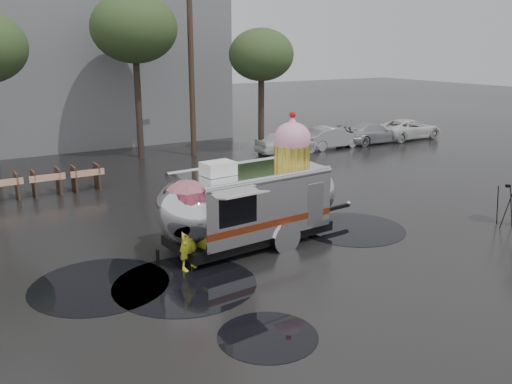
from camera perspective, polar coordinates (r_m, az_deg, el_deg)
ground at (r=15.63m, az=6.78°, el=-5.89°), size 120.00×120.00×0.00m
puddles at (r=14.43m, az=-3.27°, el=-7.62°), size 11.29×10.59×0.01m
grey_building at (r=35.82m, az=-23.86°, el=15.46°), size 22.00×12.00×13.00m
utility_pole at (r=27.96m, az=-6.84°, el=13.14°), size 1.60×0.28×9.00m
tree_mid at (r=27.96m, az=-12.70°, el=16.42°), size 4.20×4.20×8.03m
tree_right at (r=28.71m, az=0.56°, el=14.17°), size 3.36×3.36×6.42m
barricade_row at (r=22.29m, az=-21.20°, el=1.03°), size 4.30×0.80×1.00m
parked_cars at (r=31.74m, az=10.49°, el=6.16°), size 13.20×1.90×1.50m
airstream_trailer at (r=15.52m, az=-0.36°, el=-0.72°), size 7.06×3.04×3.81m
person_left at (r=13.94m, az=-7.14°, el=-4.69°), size 0.76×0.67×1.77m
umbrella_pink at (r=13.61m, az=-7.29°, el=-0.35°), size 1.26×1.26×2.41m
tripod at (r=18.84m, az=24.80°, el=-0.97°), size 0.55×0.56×1.39m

